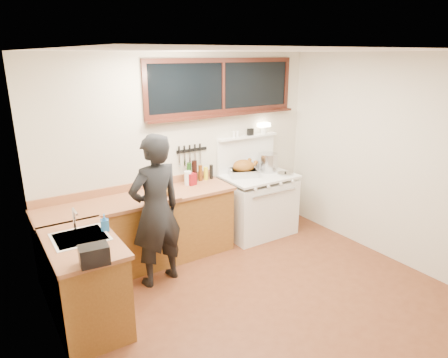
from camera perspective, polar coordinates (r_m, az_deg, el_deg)
ground_plane at (r=4.60m, az=5.46°, el=-16.81°), size 4.00×3.50×0.02m
room_shell at (r=3.91m, az=6.15°, el=3.73°), size 4.10×3.60×2.65m
counter_back at (r=5.14m, az=-11.77°, el=-7.27°), size 2.44×0.64×1.00m
counter_left at (r=4.21m, az=-19.24°, el=-13.82°), size 0.64×1.09×0.90m
sink_unit at (r=4.10m, az=-19.80°, el=-8.52°), size 0.50×0.45×0.37m
vintage_stove at (r=5.92m, az=4.82°, el=-3.44°), size 1.02×0.74×1.59m
back_window at (r=5.57m, az=-0.09°, el=12.23°), size 2.32×0.13×0.77m
left_doorway at (r=2.85m, az=-20.36°, el=-15.16°), size 0.02×1.04×2.17m
knife_strip at (r=5.45m, az=-4.75°, el=4.02°), size 0.46×0.03×0.28m
man at (r=4.56m, az=-9.71°, el=-4.53°), size 0.71×0.52×1.77m
soap_bottle at (r=4.12m, az=-16.69°, el=-5.97°), size 0.09×0.10×0.17m
toaster at (r=3.53m, az=-18.06°, el=-10.27°), size 0.25×0.19×0.16m
cutting_board at (r=4.88m, az=-8.96°, el=-2.13°), size 0.44×0.34×0.14m
roast_turkey at (r=5.69m, az=2.82°, el=1.42°), size 0.48×0.43×0.24m
stockpot at (r=5.95m, az=6.29°, el=2.38°), size 0.38×0.38×0.27m
saucepan at (r=6.03m, az=3.92°, el=2.00°), size 0.21×0.31×0.14m
pot_lid at (r=5.85m, az=8.77°, el=0.77°), size 0.28×0.28×0.04m
coffee_tin at (r=5.32m, az=-4.62°, el=-0.03°), size 0.12×0.10×0.16m
pitcher at (r=5.33m, az=-5.18°, el=0.14°), size 0.12×0.12×0.18m
bottle_cluster at (r=5.45m, az=-3.78°, el=0.97°), size 0.40×0.07×0.30m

